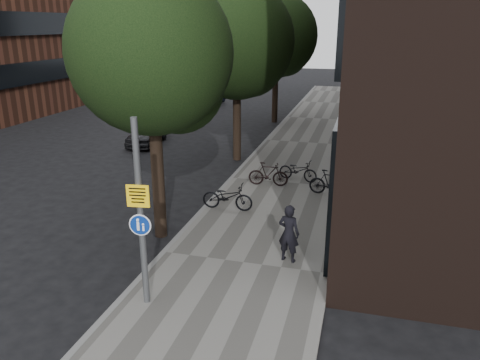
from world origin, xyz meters
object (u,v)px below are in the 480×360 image
(signpost, at_px, (141,214))
(pedestrian, at_px, (289,233))
(parked_bike_facade_near, at_px, (298,170))
(parked_car_near, at_px, (147,133))

(signpost, xyz_separation_m, pedestrian, (2.73, 2.71, -1.33))
(signpost, relative_size, parked_bike_facade_near, 2.62)
(pedestrian, bearing_deg, parked_car_near, -36.58)
(pedestrian, xyz_separation_m, parked_car_near, (-9.29, 10.88, -0.29))
(parked_bike_facade_near, bearing_deg, pedestrian, -158.58)
(parked_bike_facade_near, xyz_separation_m, parked_car_near, (-8.56, 4.26, 0.07))
(signpost, height_order, parked_bike_facade_near, signpost)
(pedestrian, height_order, parked_bike_facade_near, pedestrian)
(parked_car_near, bearing_deg, parked_bike_facade_near, -34.12)
(parked_bike_facade_near, relative_size, parked_car_near, 0.45)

